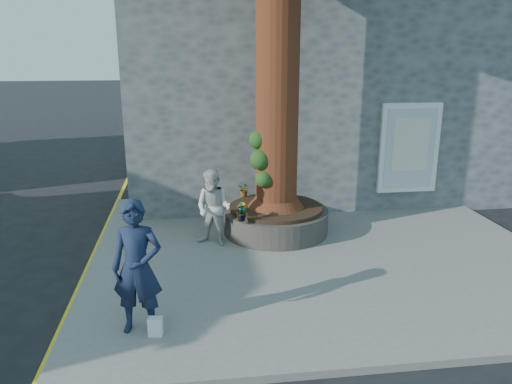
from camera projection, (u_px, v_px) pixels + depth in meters
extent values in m
plane|color=black|center=(251.00, 278.00, 9.16)|extent=(120.00, 120.00, 0.00)
cube|color=slate|center=(317.00, 250.00, 10.28)|extent=(9.00, 8.00, 0.12)
cube|color=yellow|center=(90.00, 265.00, 9.72)|extent=(0.10, 30.00, 0.01)
cube|color=#4F5254|center=(302.00, 83.00, 15.49)|extent=(10.00, 8.00, 6.00)
cube|color=white|center=(409.00, 148.00, 12.22)|extent=(1.50, 0.12, 2.20)
cube|color=silver|center=(410.00, 149.00, 12.17)|extent=(1.25, 0.04, 1.95)
cube|color=silver|center=(411.00, 145.00, 12.12)|extent=(0.90, 0.02, 1.30)
cylinder|color=black|center=(276.00, 221.00, 11.06)|extent=(2.30, 2.30, 0.52)
cylinder|color=black|center=(276.00, 208.00, 10.97)|extent=(2.04, 2.04, 0.08)
cylinder|color=#431910|center=(278.00, 27.00, 9.92)|extent=(0.90, 0.90, 7.50)
cone|color=#431910|center=(276.00, 191.00, 10.86)|extent=(1.24, 1.24, 0.70)
sphere|color=#193F15|center=(260.00, 160.00, 10.42)|extent=(0.44, 0.44, 0.44)
sphere|color=#193F15|center=(264.00, 179.00, 10.44)|extent=(0.36, 0.36, 0.36)
sphere|color=#193F15|center=(259.00, 140.00, 10.42)|extent=(0.40, 0.40, 0.40)
imported|color=#151F39|center=(137.00, 268.00, 6.99)|extent=(0.78, 0.58, 1.97)
imported|color=beige|center=(214.00, 208.00, 10.20)|extent=(0.97, 0.90, 1.59)
cube|color=white|center=(155.00, 326.00, 7.08)|extent=(0.22, 0.15, 0.28)
imported|color=gray|center=(242.00, 212.00, 9.99)|extent=(0.22, 0.19, 0.36)
imported|color=gray|center=(241.00, 212.00, 9.99)|extent=(0.24, 0.25, 0.37)
imported|color=gray|center=(242.00, 213.00, 10.00)|extent=(0.24, 0.24, 0.33)
imported|color=gray|center=(244.00, 189.00, 11.65)|extent=(0.40, 0.40, 0.33)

